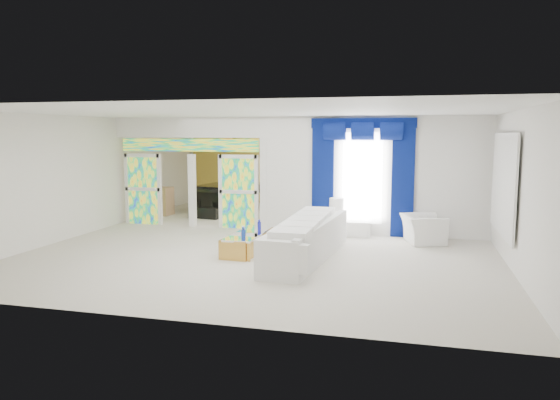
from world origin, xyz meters
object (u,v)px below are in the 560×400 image
(white_sofa, at_px, (307,241))
(armchair, at_px, (423,229))
(console_table, at_px, (348,229))
(coffee_table, at_px, (249,243))
(grand_piano, at_px, (223,198))

(white_sofa, height_order, armchair, white_sofa)
(console_table, bearing_deg, armchair, -13.47)
(coffee_table, height_order, grand_piano, grand_piano)
(armchair, height_order, grand_piano, grand_piano)
(armchair, bearing_deg, console_table, 60.31)
(armchair, bearing_deg, coffee_table, 101.04)
(coffee_table, bearing_deg, white_sofa, -12.53)
(coffee_table, bearing_deg, console_table, 51.31)
(coffee_table, xyz_separation_m, armchair, (3.68, 1.90, 0.13))
(white_sofa, height_order, grand_piano, grand_piano)
(coffee_table, xyz_separation_m, console_table, (1.87, 2.33, -0.02))
(console_table, distance_m, armchair, 1.87)
(console_table, height_order, armchair, armchair)
(white_sofa, bearing_deg, coffee_table, 172.33)
(coffee_table, relative_size, armchair, 1.78)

